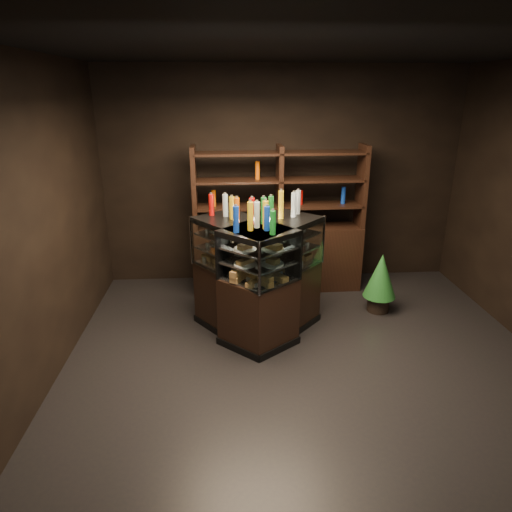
{
  "coord_description": "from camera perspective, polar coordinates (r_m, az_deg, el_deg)",
  "views": [
    {
      "loc": [
        -0.79,
        -3.88,
        2.68
      ],
      "look_at": [
        -0.49,
        0.69,
        1.0
      ],
      "focal_mm": 32.0,
      "sensor_mm": 36.0,
      "label": 1
    }
  ],
  "objects": [
    {
      "name": "room_shell",
      "position": [
        4.03,
        7.68,
        9.44
      ],
      "size": [
        5.02,
        5.02,
        3.01
      ],
      "color": "black",
      "rests_on": "ground"
    },
    {
      "name": "bottles_top",
      "position": [
        4.87,
        0.26,
        5.73
      ],
      "size": [
        1.0,
        0.85,
        0.3
      ],
      "color": "#0F38B2",
      "rests_on": "display_case"
    },
    {
      "name": "back_shelving",
      "position": [
        6.32,
        2.8,
        1.05
      ],
      "size": [
        2.3,
        0.46,
        2.0
      ],
      "rotation": [
        0.0,
        0.0,
        0.02
      ],
      "color": "black",
      "rests_on": "ground"
    },
    {
      "name": "food_display",
      "position": [
        5.01,
        0.25,
        0.46
      ],
      "size": [
        1.17,
        0.99,
        0.41
      ],
      "color": "#D9974D",
      "rests_on": "display_case"
    },
    {
      "name": "ground",
      "position": [
        4.78,
        6.57,
        -14.05
      ],
      "size": [
        5.0,
        5.0,
        0.0
      ],
      "primitive_type": "plane",
      "color": "black",
      "rests_on": "ground"
    },
    {
      "name": "display_case",
      "position": [
        5.22,
        0.24,
        -5.11
      ],
      "size": [
        1.56,
        1.34,
        1.33
      ],
      "rotation": [
        0.0,
        0.0,
        -0.05
      ],
      "color": "black",
      "rests_on": "ground"
    },
    {
      "name": "potted_conifer",
      "position": [
        5.9,
        15.36,
        -2.27
      ],
      "size": [
        0.41,
        0.41,
        0.87
      ],
      "rotation": [
        0.0,
        0.0,
        -0.17
      ],
      "color": "black",
      "rests_on": "ground"
    }
  ]
}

